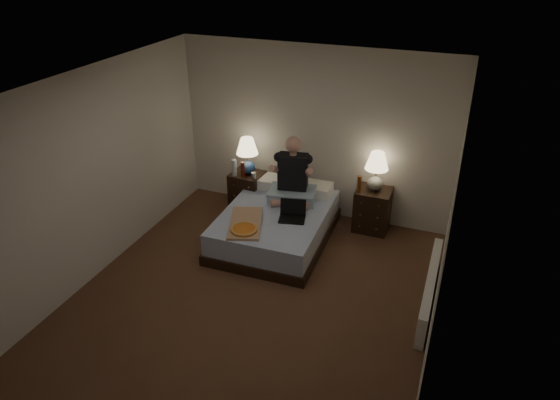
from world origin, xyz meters
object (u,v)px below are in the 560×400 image
at_px(nightstand_right, 372,210).
at_px(laptop, 292,212).
at_px(water_bottle, 234,168).
at_px(pizza_box, 244,230).
at_px(beer_bottle_left, 243,169).
at_px(beer_bottle_right, 359,184).
at_px(person, 292,170).
at_px(soda_can, 254,176).
at_px(bed, 276,225).
at_px(nightstand_left, 248,192).
at_px(lamp_right, 376,171).
at_px(lamp_left, 247,156).
at_px(radiator, 430,289).

bearing_deg(nightstand_right, laptop, -134.77).
distance_m(water_bottle, pizza_box, 1.37).
xyz_separation_m(beer_bottle_left, beer_bottle_right, (1.70, 0.12, 0.01)).
height_order(nightstand_right, person, person).
height_order(soda_can, person, person).
bearing_deg(beer_bottle_right, pizza_box, -131.57).
bearing_deg(beer_bottle_left, bed, -36.06).
distance_m(nightstand_left, beer_bottle_right, 1.75).
distance_m(nightstand_left, beer_bottle_left, 0.44).
bearing_deg(lamp_right, person, -160.20).
height_order(lamp_left, soda_can, lamp_left).
bearing_deg(person, nightstand_right, 7.88).
xyz_separation_m(nightstand_left, person, (0.81, -0.26, 0.61)).
bearing_deg(beer_bottle_right, laptop, -131.69).
bearing_deg(nightstand_right, lamp_left, -176.58).
bearing_deg(pizza_box, bed, 56.01).
bearing_deg(soda_can, nightstand_right, 8.44).
distance_m(lamp_right, laptop, 1.32).
bearing_deg(laptop, pizza_box, -144.19).
bearing_deg(pizza_box, water_bottle, 101.27).
distance_m(soda_can, beer_bottle_right, 1.54).
relative_size(lamp_right, soda_can, 5.60).
bearing_deg(nightstand_left, laptop, -34.33).
relative_size(nightstand_left, lamp_right, 1.09).
relative_size(beer_bottle_left, pizza_box, 0.30).
height_order(water_bottle, person, person).
height_order(lamp_left, water_bottle, lamp_left).
bearing_deg(lamp_right, radiator, -55.39).
bearing_deg(water_bottle, beer_bottle_left, 5.57).
relative_size(lamp_right, beer_bottle_right, 2.43).
bearing_deg(bed, nightstand_left, 136.20).
height_order(beer_bottle_left, person, person).
distance_m(soda_can, beer_bottle_left, 0.19).
relative_size(nightstand_left, beer_bottle_left, 2.66).
relative_size(nightstand_right, soda_can, 6.24).
bearing_deg(beer_bottle_left, nightstand_right, 7.17).
xyz_separation_m(lamp_left, laptop, (0.99, -0.79, -0.32)).
xyz_separation_m(lamp_left, beer_bottle_right, (1.68, -0.00, -0.15)).
relative_size(water_bottle, beer_bottle_right, 1.09).
bearing_deg(soda_can, person, -10.43).
relative_size(nightstand_left, person, 0.66).
xyz_separation_m(nightstand_right, lamp_right, (-0.00, 0.01, 0.59)).
bearing_deg(lamp_right, lamp_left, -176.16).
distance_m(nightstand_right, pizza_box, 1.96).
xyz_separation_m(beer_bottle_left, person, (0.82, -0.13, 0.19)).
height_order(bed, person, person).
height_order(water_bottle, pizza_box, water_bottle).
relative_size(nightstand_right, beer_bottle_left, 2.71).
bearing_deg(lamp_right, nightstand_left, -176.04).
bearing_deg(radiator, laptop, 165.26).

